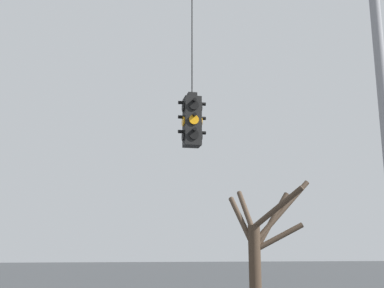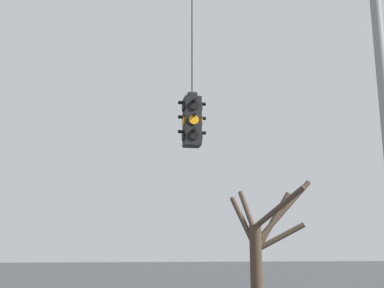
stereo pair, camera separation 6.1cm
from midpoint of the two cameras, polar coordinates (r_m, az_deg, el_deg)
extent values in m
cube|color=black|center=(9.90, -0.18, 2.64)|extent=(0.34, 0.34, 1.03)
cube|color=black|center=(10.06, -0.17, 5.75)|extent=(0.19, 0.19, 0.10)
cylinder|color=black|center=(10.59, -0.17, 13.02)|extent=(0.02, 0.02, 2.73)
cylinder|color=black|center=(9.81, 0.05, 4.66)|extent=(0.20, 0.03, 0.20)
cylinder|color=black|center=(9.80, 0.10, 5.24)|extent=(0.07, 0.12, 0.07)
cylinder|color=orange|center=(9.73, 0.05, 2.92)|extent=(0.20, 0.03, 0.20)
cylinder|color=black|center=(9.71, 0.11, 3.50)|extent=(0.07, 0.12, 0.07)
cylinder|color=black|center=(9.65, 0.05, 1.15)|extent=(0.20, 0.03, 0.20)
cylinder|color=black|center=(9.63, 0.11, 1.73)|extent=(0.07, 0.12, 0.07)
cylinder|color=black|center=(10.16, -0.39, 4.05)|extent=(0.20, 0.03, 0.20)
cylinder|color=black|center=(10.23, -0.44, 4.47)|extent=(0.07, 0.12, 0.07)
cylinder|color=orange|center=(10.07, -0.39, 2.37)|extent=(0.20, 0.03, 0.20)
cylinder|color=black|center=(10.14, -0.44, 2.79)|extent=(0.07, 0.12, 0.07)
cylinder|color=black|center=(10.00, -0.39, 0.65)|extent=(0.20, 0.03, 0.20)
cylinder|color=black|center=(10.06, -0.45, 1.09)|extent=(0.07, 0.12, 0.07)
cylinder|color=black|center=(9.95, -1.22, 4.42)|extent=(0.03, 0.20, 0.20)
cylinder|color=black|center=(9.97, -1.47, 4.93)|extent=(0.12, 0.07, 0.07)
cylinder|color=orange|center=(9.86, -1.23, 2.70)|extent=(0.03, 0.20, 0.20)
cylinder|color=black|center=(9.88, -1.48, 3.21)|extent=(0.12, 0.07, 0.07)
cylinder|color=black|center=(9.79, -1.24, 0.95)|extent=(0.03, 0.20, 0.20)
cylinder|color=black|center=(9.80, -1.49, 1.47)|extent=(0.12, 0.07, 0.07)
cylinder|color=black|center=(10.02, 0.86, 4.29)|extent=(0.03, 0.20, 0.20)
cylinder|color=black|center=(10.06, 1.11, 4.76)|extent=(0.12, 0.07, 0.07)
cylinder|color=orange|center=(9.94, 0.87, 2.58)|extent=(0.03, 0.20, 0.20)
cylinder|color=black|center=(9.97, 1.12, 3.06)|extent=(0.12, 0.07, 0.07)
cylinder|color=black|center=(9.86, 0.88, 0.84)|extent=(0.03, 0.20, 0.20)
cylinder|color=black|center=(9.89, 1.13, 1.34)|extent=(0.12, 0.07, 0.07)
cylinder|color=#423326|center=(16.12, 7.38, -15.03)|extent=(0.40, 0.40, 3.11)
cylinder|color=#423326|center=(16.65, 5.86, -9.21)|extent=(0.61, 1.42, 1.85)
cylinder|color=#423326|center=(16.82, 6.34, -8.02)|extent=(0.21, 1.54, 1.62)
cylinder|color=#423326|center=(16.24, 10.11, -10.84)|extent=(1.68, 0.51, 0.98)
cylinder|color=#423326|center=(16.46, 9.25, -9.14)|extent=(1.47, 0.41, 2.06)
cylinder|color=#423326|center=(16.67, 10.46, -7.88)|extent=(2.25, 0.49, 2.22)
cylinder|color=#423326|center=(15.90, 10.01, -7.43)|extent=(1.48, 1.25, 1.35)
camera|label=1|loc=(0.03, -90.18, 0.04)|focal=45.00mm
camera|label=2|loc=(0.03, 89.82, -0.04)|focal=45.00mm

